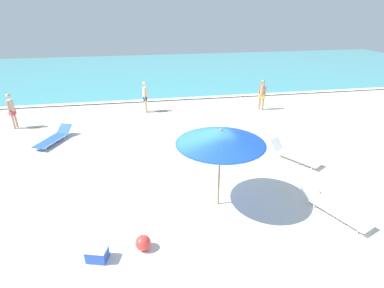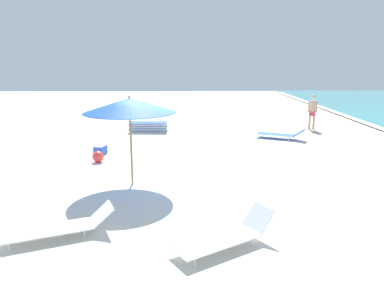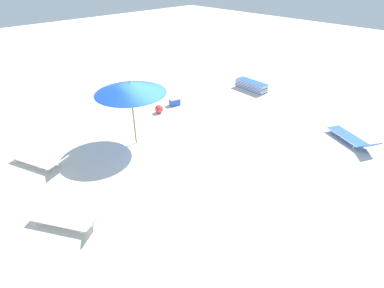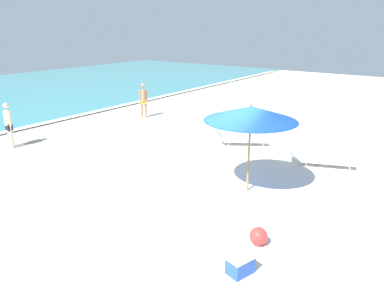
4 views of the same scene
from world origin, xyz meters
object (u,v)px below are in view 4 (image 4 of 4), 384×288
Objects in this scene: sun_lounger_under_umbrella at (320,160)px; beach_umbrella at (251,114)px; sun_lounger_beside_umbrella at (240,139)px; beachgoer_strolling_adult at (143,98)px; cooler_box at (240,264)px; beachgoer_shoreline_child at (8,122)px; beach_ball at (258,236)px.

beach_umbrella is at bearing 139.95° from sun_lounger_under_umbrella.
sun_lounger_beside_umbrella is 1.18× the size of beachgoer_strolling_adult.
sun_lounger_beside_umbrella is 3.59× the size of cooler_box.
sun_lounger_under_umbrella is 3.91× the size of cooler_box.
beachgoer_shoreline_child is 3.05× the size of cooler_box.
sun_lounger_under_umbrella is at bearing 119.62° from beachgoer_strolling_adult.
beach_umbrella is 1.13× the size of sun_lounger_under_umbrella.
cooler_box is (-1.10, -0.16, -0.01)m from beach_ball.
cooler_box is at bearing 90.12° from beachgoer_strolling_adult.
sun_lounger_under_umbrella is 1.09× the size of sun_lounger_beside_umbrella.
cooler_box is (-8.28, -10.15, -0.81)m from beachgoer_strolling_adult.
sun_lounger_beside_umbrella reaches higher than cooler_box.
beachgoer_strolling_adult reaches higher than sun_lounger_beside_umbrella.
cooler_box is at bearing 176.75° from sun_lounger_beside_umbrella.
sun_lounger_beside_umbrella is 1.18× the size of beachgoer_shoreline_child.
beach_umbrella is 3.95m from sun_lounger_under_umbrella.
beachgoer_strolling_adult is at bearing 47.35° from sun_lounger_beside_umbrella.
beach_umbrella is 4.42× the size of cooler_box.
sun_lounger_beside_umbrella is at bearing 45.43° from cooler_box.
beachgoer_shoreline_child is 4.48× the size of beach_ball.
beach_umbrella is 1.45× the size of beachgoer_strolling_adult.
sun_lounger_under_umbrella is 5.74× the size of beach_ball.
beachgoer_shoreline_child is at bearing 87.21° from beach_ball.
sun_lounger_under_umbrella is 6.68m from cooler_box.
cooler_box is (-1.62, -10.93, -0.81)m from beachgoer_shoreline_child.
beach_umbrella is at bearing -161.40° from beachgoer_shoreline_child.
sun_lounger_beside_umbrella is at bearing 32.09° from beach_ball.
beachgoer_strolling_adult is at bearing 60.29° from beach_umbrella.
sun_lounger_beside_umbrella is (3.70, 2.29, -2.04)m from beach_umbrella.
beachgoer_strolling_adult is at bearing -89.07° from beachgoer_shoreline_child.
sun_lounger_under_umbrella is at bearing -146.45° from beachgoer_shoreline_child.
beachgoer_strolling_adult is 4.48× the size of beach_ball.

